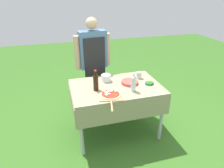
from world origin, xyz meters
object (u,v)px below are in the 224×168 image
water_bottle (133,83)px  prep_table (116,92)px  herb_container (149,83)px  mixing_tub (106,78)px  sauce_jar (139,76)px  plate_stack (130,82)px  pizza_on_peel (111,95)px  person_cook (93,59)px  oil_bottle (96,82)px

water_bottle → prep_table: bearing=131.0°
water_bottle → herb_container: 0.34m
mixing_tub → sauce_jar: mixing_tub is taller
prep_table → plate_stack: plate_stack is taller
pizza_on_peel → water_bottle: 0.36m
sauce_jar → person_cook: bearing=135.6°
prep_table → person_cook: (-0.18, 0.75, 0.28)m
prep_table → pizza_on_peel: pizza_on_peel is taller
oil_bottle → water_bottle: (0.48, -0.16, 0.00)m
person_cook → plate_stack: size_ratio=6.57×
water_bottle → plate_stack: water_bottle is taller
oil_bottle → water_bottle: bearing=-18.3°
herb_container → mixing_tub: size_ratio=1.28×
herb_container → plate_stack: size_ratio=0.71×
water_bottle → plate_stack: (0.04, 0.23, -0.10)m
water_bottle → sauce_jar: bearing=56.9°
water_bottle → plate_stack: bearing=80.7°
water_bottle → plate_stack: 0.26m
pizza_on_peel → sauce_jar: bearing=49.3°
prep_table → herb_container: (0.48, -0.09, 0.12)m
prep_table → herb_container: 0.50m
water_bottle → mixing_tub: size_ratio=1.84×
prep_table → herb_container: herb_container is taller
pizza_on_peel → mixing_tub: 0.47m
plate_stack → mixing_tub: bearing=150.6°
water_bottle → person_cook: bearing=110.5°
oil_bottle → mixing_tub: 0.33m
person_cook → water_bottle: (0.36, -0.96, -0.06)m
person_cook → oil_bottle: person_cook is taller
pizza_on_peel → plate_stack: 0.47m
oil_bottle → herb_container: 0.79m
oil_bottle → mixing_tub: oil_bottle is taller
person_cook → oil_bottle: (-0.12, -0.80, -0.06)m
water_bottle → pizza_on_peel: bearing=-170.1°
prep_table → pizza_on_peel: bearing=-120.6°
oil_bottle → mixing_tub: (0.21, 0.25, -0.07)m
sauce_jar → oil_bottle: bearing=-163.7°
herb_container → sauce_jar: size_ratio=1.80×
pizza_on_peel → oil_bottle: oil_bottle is taller
plate_stack → person_cook: bearing=118.6°
person_cook → pizza_on_peel: 1.03m
prep_table → pizza_on_peel: size_ratio=2.29×
herb_container → mixing_tub: 0.64m
water_bottle → mixing_tub: 0.49m
prep_table → sauce_jar: (0.42, 0.16, 0.14)m
pizza_on_peel → herb_container: size_ratio=3.15×
person_cook → water_bottle: bearing=104.3°
herb_container → sauce_jar: (-0.06, 0.25, 0.02)m
oil_bottle → plate_stack: size_ratio=1.17×
mixing_tub → oil_bottle: bearing=-129.7°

